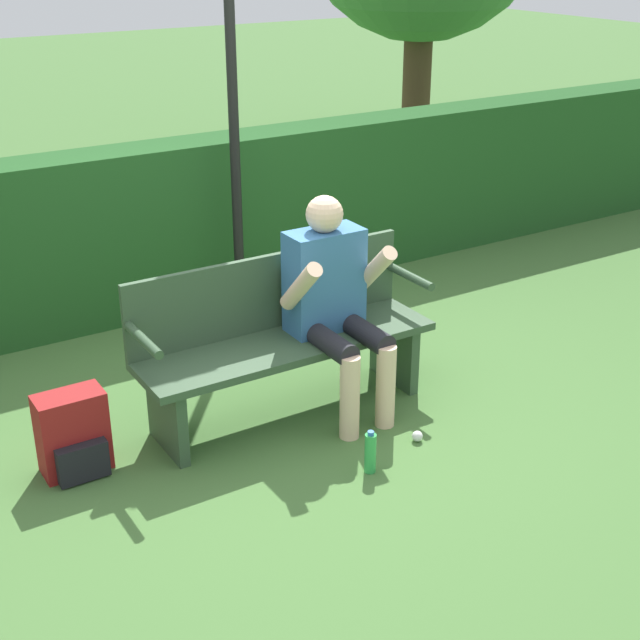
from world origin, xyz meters
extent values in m
plane|color=#426B33|center=(0.00, 0.00, 0.00)|extent=(40.00, 40.00, 0.00)
cube|color=#1E4C1E|center=(0.00, 1.86, 0.60)|extent=(12.00, 0.41, 1.20)
cube|color=#334C33|center=(0.00, 0.00, 0.44)|extent=(1.74, 0.47, 0.05)
cube|color=#334C33|center=(0.00, 0.22, 0.68)|extent=(1.74, 0.04, 0.44)
cube|color=#334C33|center=(-0.75, 0.00, 0.21)|extent=(0.06, 0.43, 0.41)
cube|color=#334C33|center=(0.75, 0.00, 0.21)|extent=(0.06, 0.43, 0.41)
cylinder|color=#334C33|center=(-0.84, 0.00, 0.68)|extent=(0.05, 0.43, 0.05)
cylinder|color=#334C33|center=(0.84, 0.00, 0.68)|extent=(0.05, 0.43, 0.05)
cube|color=#336699|center=(0.27, 0.05, 0.76)|extent=(0.44, 0.22, 0.59)
sphere|color=beige|center=(0.27, 0.05, 1.15)|extent=(0.21, 0.21, 0.21)
cylinder|color=black|center=(0.15, -0.18, 0.49)|extent=(0.13, 0.45, 0.13)
cylinder|color=black|center=(0.39, -0.18, 0.49)|extent=(0.13, 0.45, 0.13)
cylinder|color=beige|center=(0.15, -0.41, 0.25)|extent=(0.11, 0.11, 0.49)
cylinder|color=beige|center=(0.39, -0.41, 0.25)|extent=(0.11, 0.11, 0.49)
cylinder|color=beige|center=(0.03, -0.10, 0.82)|extent=(0.09, 0.36, 0.36)
cylinder|color=beige|center=(0.51, -0.10, 0.82)|extent=(0.09, 0.36, 0.36)
cube|color=maroon|center=(-1.23, 0.08, 0.22)|extent=(0.35, 0.19, 0.44)
cube|color=black|center=(-1.23, -0.05, 0.11)|extent=(0.26, 0.07, 0.20)
cylinder|color=green|center=(0.05, -0.75, 0.11)|extent=(0.06, 0.06, 0.22)
cylinder|color=#2D66B2|center=(0.05, -0.75, 0.23)|extent=(0.03, 0.03, 0.02)
cylinder|color=black|center=(0.43, 1.44, 1.40)|extent=(0.07, 0.07, 2.79)
cylinder|color=#4C3823|center=(4.68, 4.93, 0.95)|extent=(0.35, 0.35, 1.89)
sphere|color=silver|center=(0.44, -0.64, 0.03)|extent=(0.06, 0.06, 0.06)
camera|label=1|loc=(-2.23, -3.93, 2.60)|focal=50.00mm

